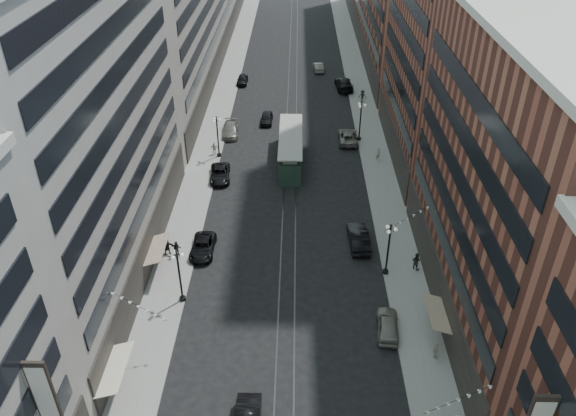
# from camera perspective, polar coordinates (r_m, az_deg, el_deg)

# --- Properties ---
(ground) EXTENTS (220.00, 220.00, 0.00)m
(ground) POSITION_cam_1_polar(r_m,az_deg,el_deg) (76.84, 0.32, 6.92)
(ground) COLOR black
(ground) RESTS_ON ground
(sidewalk_west) EXTENTS (4.00, 180.00, 0.15)m
(sidewalk_west) POSITION_cam_1_polar(r_m,az_deg,el_deg) (86.67, -7.01, 9.90)
(sidewalk_west) COLOR gray
(sidewalk_west) RESTS_ON ground
(sidewalk_east) EXTENTS (4.00, 180.00, 0.15)m
(sidewalk_east) POSITION_cam_1_polar(r_m,az_deg,el_deg) (86.49, 7.81, 9.79)
(sidewalk_east) COLOR gray
(sidewalk_east) RESTS_ON ground
(rail_west) EXTENTS (0.12, 180.00, 0.02)m
(rail_west) POSITION_cam_1_polar(r_m,az_deg,el_deg) (85.91, -0.08, 9.89)
(rail_west) COLOR #2D2D33
(rail_west) RESTS_ON ground
(rail_east) EXTENTS (0.12, 180.00, 0.02)m
(rail_east) POSITION_cam_1_polar(r_m,az_deg,el_deg) (85.90, 0.87, 9.88)
(rail_east) COLOR #2D2D33
(rail_east) RESTS_ON ground
(building_west_mid) EXTENTS (8.00, 36.00, 28.00)m
(building_west_mid) POSITION_cam_1_polar(r_m,az_deg,el_deg) (49.69, -20.20, 7.26)
(building_west_mid) COLOR #9B9489
(building_west_mid) RESTS_ON ground
(building_east_mid) EXTENTS (8.00, 30.00, 24.00)m
(building_east_mid) POSITION_cam_1_polar(r_m,az_deg,el_deg) (45.96, 21.57, 1.94)
(building_east_mid) COLOR brown
(building_east_mid) RESTS_ON ground
(lamppost_sw_far) EXTENTS (1.03, 1.14, 5.52)m
(lamppost_sw_far) POSITION_cam_1_polar(r_m,az_deg,el_deg) (49.19, -10.98, -6.59)
(lamppost_sw_far) COLOR black
(lamppost_sw_far) RESTS_ON sidewalk_west
(lamppost_sw_mid) EXTENTS (1.03, 1.14, 5.52)m
(lamppost_sw_mid) POSITION_cam_1_polar(r_m,az_deg,el_deg) (71.67, -7.16, 7.36)
(lamppost_sw_mid) COLOR black
(lamppost_sw_mid) RESTS_ON sidewalk_west
(lamppost_se_far) EXTENTS (1.03, 1.14, 5.52)m
(lamppost_se_far) POSITION_cam_1_polar(r_m,az_deg,el_deg) (51.99, 10.17, -3.99)
(lamppost_se_far) COLOR black
(lamppost_se_far) RESTS_ON sidewalk_east
(lamppost_se_mid) EXTENTS (1.03, 1.14, 5.52)m
(lamppost_se_mid) POSITION_cam_1_polar(r_m,az_deg,el_deg) (75.98, 7.36, 8.90)
(lamppost_se_mid) COLOR black
(lamppost_se_mid) RESTS_ON sidewalk_east
(streetcar) EXTENTS (2.88, 13.02, 3.60)m
(streetcar) POSITION_cam_1_polar(r_m,az_deg,el_deg) (70.75, 0.26, 5.97)
(streetcar) COLOR #22362A
(streetcar) RESTS_ON ground
(car_2) EXTENTS (2.26, 4.81, 1.33)m
(car_2) POSITION_cam_1_polar(r_m,az_deg,el_deg) (55.93, -8.65, -3.92)
(car_2) COLOR black
(car_2) RESTS_ON ground
(car_4) EXTENTS (2.15, 4.52, 1.49)m
(car_4) POSITION_cam_1_polar(r_m,az_deg,el_deg) (47.91, 10.09, -11.58)
(car_4) COLOR slate
(car_4) RESTS_ON ground
(pedestrian_2) EXTENTS (0.89, 0.63, 1.66)m
(pedestrian_2) POSITION_cam_1_polar(r_m,az_deg,el_deg) (55.57, -11.21, -4.10)
(pedestrian_2) COLOR black
(pedestrian_2) RESTS_ON sidewalk_west
(pedestrian_4) EXTENTS (0.59, 0.99, 1.57)m
(pedestrian_4) POSITION_cam_1_polar(r_m,az_deg,el_deg) (46.49, 14.80, -13.76)
(pedestrian_4) COLOR #BCB39C
(pedestrian_4) RESTS_ON sidewalk_east
(car_7) EXTENTS (2.73, 5.18, 1.39)m
(car_7) POSITION_cam_1_polar(r_m,az_deg,el_deg) (67.80, -6.92, 3.47)
(car_7) COLOR black
(car_7) RESTS_ON ground
(car_8) EXTENTS (2.42, 5.21, 1.47)m
(car_8) POSITION_cam_1_polar(r_m,az_deg,el_deg) (78.43, -5.88, 7.91)
(car_8) COLOR #65635A
(car_8) RESTS_ON ground
(car_9) EXTENTS (1.80, 4.22, 1.42)m
(car_9) POSITION_cam_1_polar(r_m,az_deg,el_deg) (96.26, -4.67, 12.87)
(car_9) COLOR black
(car_9) RESTS_ON ground
(car_10) EXTENTS (2.08, 5.31, 1.72)m
(car_10) POSITION_cam_1_polar(r_m,az_deg,el_deg) (56.60, 7.18, -3.03)
(car_10) COLOR black
(car_10) RESTS_ON ground
(car_11) EXTENTS (2.59, 5.42, 1.49)m
(car_11) POSITION_cam_1_polar(r_m,az_deg,el_deg) (76.52, 6.10, 7.22)
(car_11) COLOR #66625A
(car_11) RESTS_ON ground
(car_12) EXTENTS (2.97, 6.33, 1.79)m
(car_12) POSITION_cam_1_polar(r_m,az_deg,el_deg) (94.17, 5.70, 12.46)
(car_12) COLOR black
(car_12) RESTS_ON ground
(car_13) EXTENTS (1.78, 4.14, 1.39)m
(car_13) POSITION_cam_1_polar(r_m,az_deg,el_deg) (81.66, -2.18, 9.10)
(car_13) COLOR black
(car_13) RESTS_ON ground
(car_14) EXTENTS (1.86, 4.43, 1.42)m
(car_14) POSITION_cam_1_polar(r_m,az_deg,el_deg) (101.97, 3.10, 14.12)
(car_14) COLOR slate
(car_14) RESTS_ON ground
(pedestrian_5) EXTENTS (1.73, 0.61, 1.83)m
(pedestrian_5) POSITION_cam_1_polar(r_m,az_deg,el_deg) (56.01, -12.23, -3.80)
(pedestrian_5) COLOR black
(pedestrian_5) RESTS_ON sidewalk_west
(pedestrian_6) EXTENTS (0.99, 0.53, 1.62)m
(pedestrian_6) POSITION_cam_1_polar(r_m,az_deg,el_deg) (73.14, -7.49, 6.02)
(pedestrian_6) COLOR #B8AD99
(pedestrian_6) RESTS_ON sidewalk_west
(pedestrian_7) EXTENTS (0.97, 0.91, 1.78)m
(pedestrian_7) POSITION_cam_1_polar(r_m,az_deg,el_deg) (54.32, 12.88, -5.26)
(pedestrian_7) COLOR black
(pedestrian_7) RESTS_ON sidewalk_east
(pedestrian_8) EXTENTS (0.71, 0.58, 1.67)m
(pedestrian_8) POSITION_cam_1_polar(r_m,az_deg,el_deg) (72.11, 9.10, 5.48)
(pedestrian_8) COLOR #A8A18B
(pedestrian_8) RESTS_ON sidewalk_east
(pedestrian_9) EXTENTS (1.29, 0.82, 1.85)m
(pedestrian_9) POSITION_cam_1_polar(r_m,az_deg,el_deg) (89.03, 7.56, 11.21)
(pedestrian_9) COLOR black
(pedestrian_9) RESTS_ON sidewalk_east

